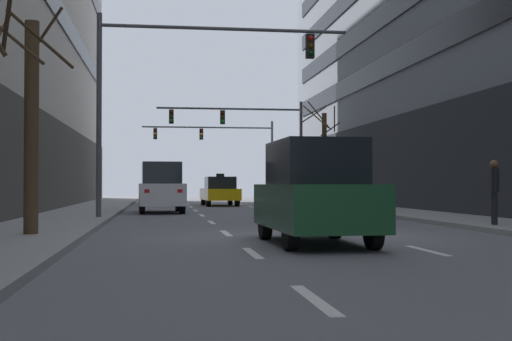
% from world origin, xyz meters
% --- Properties ---
extents(ground_plane, '(120.00, 120.00, 0.00)m').
position_xyz_m(ground_plane, '(0.00, 0.00, 0.00)').
color(ground_plane, slate).
extents(sidewalk_left, '(2.97, 80.00, 0.14)m').
position_xyz_m(sidewalk_left, '(-6.38, 0.00, 0.07)').
color(sidewalk_left, gray).
rests_on(sidewalk_left, ground).
extents(lane_stripe_l1_s2, '(0.16, 2.00, 0.01)m').
position_xyz_m(lane_stripe_l1_s2, '(-1.63, -8.00, 0.00)').
color(lane_stripe_l1_s2, silver).
rests_on(lane_stripe_l1_s2, ground).
extents(lane_stripe_l1_s3, '(0.16, 2.00, 0.01)m').
position_xyz_m(lane_stripe_l1_s3, '(-1.63, -3.00, 0.00)').
color(lane_stripe_l1_s3, silver).
rests_on(lane_stripe_l1_s3, ground).
extents(lane_stripe_l1_s4, '(0.16, 2.00, 0.01)m').
position_xyz_m(lane_stripe_l1_s4, '(-1.63, 2.00, 0.00)').
color(lane_stripe_l1_s4, silver).
rests_on(lane_stripe_l1_s4, ground).
extents(lane_stripe_l1_s5, '(0.16, 2.00, 0.01)m').
position_xyz_m(lane_stripe_l1_s5, '(-1.63, 7.00, 0.00)').
color(lane_stripe_l1_s5, silver).
rests_on(lane_stripe_l1_s5, ground).
extents(lane_stripe_l1_s6, '(0.16, 2.00, 0.01)m').
position_xyz_m(lane_stripe_l1_s6, '(-1.63, 12.00, 0.00)').
color(lane_stripe_l1_s6, silver).
rests_on(lane_stripe_l1_s6, ground).
extents(lane_stripe_l1_s7, '(0.16, 2.00, 0.01)m').
position_xyz_m(lane_stripe_l1_s7, '(-1.63, 17.00, 0.00)').
color(lane_stripe_l1_s7, silver).
rests_on(lane_stripe_l1_s7, ground).
extents(lane_stripe_l1_s8, '(0.16, 2.00, 0.01)m').
position_xyz_m(lane_stripe_l1_s8, '(-1.63, 22.00, 0.00)').
color(lane_stripe_l1_s8, silver).
rests_on(lane_stripe_l1_s8, ground).
extents(lane_stripe_l1_s9, '(0.16, 2.00, 0.01)m').
position_xyz_m(lane_stripe_l1_s9, '(-1.63, 27.00, 0.00)').
color(lane_stripe_l1_s9, silver).
rests_on(lane_stripe_l1_s9, ground).
extents(lane_stripe_l1_s10, '(0.16, 2.00, 0.01)m').
position_xyz_m(lane_stripe_l1_s10, '(-1.63, 32.00, 0.00)').
color(lane_stripe_l1_s10, silver).
rests_on(lane_stripe_l1_s10, ground).
extents(lane_stripe_l2_s3, '(0.16, 2.00, 0.01)m').
position_xyz_m(lane_stripe_l2_s3, '(1.63, -3.00, 0.00)').
color(lane_stripe_l2_s3, silver).
rests_on(lane_stripe_l2_s3, ground).
extents(lane_stripe_l2_s4, '(0.16, 2.00, 0.01)m').
position_xyz_m(lane_stripe_l2_s4, '(1.63, 2.00, 0.00)').
color(lane_stripe_l2_s4, silver).
rests_on(lane_stripe_l2_s4, ground).
extents(lane_stripe_l2_s5, '(0.16, 2.00, 0.01)m').
position_xyz_m(lane_stripe_l2_s5, '(1.63, 7.00, 0.00)').
color(lane_stripe_l2_s5, silver).
rests_on(lane_stripe_l2_s5, ground).
extents(lane_stripe_l2_s6, '(0.16, 2.00, 0.01)m').
position_xyz_m(lane_stripe_l2_s6, '(1.63, 12.00, 0.00)').
color(lane_stripe_l2_s6, silver).
rests_on(lane_stripe_l2_s6, ground).
extents(lane_stripe_l2_s7, '(0.16, 2.00, 0.01)m').
position_xyz_m(lane_stripe_l2_s7, '(1.63, 17.00, 0.00)').
color(lane_stripe_l2_s7, silver).
rests_on(lane_stripe_l2_s7, ground).
extents(lane_stripe_l2_s8, '(0.16, 2.00, 0.01)m').
position_xyz_m(lane_stripe_l2_s8, '(1.63, 22.00, 0.00)').
color(lane_stripe_l2_s8, silver).
rests_on(lane_stripe_l2_s8, ground).
extents(lane_stripe_l2_s9, '(0.16, 2.00, 0.01)m').
position_xyz_m(lane_stripe_l2_s9, '(1.63, 27.00, 0.00)').
color(lane_stripe_l2_s9, silver).
rests_on(lane_stripe_l2_s9, ground).
extents(lane_stripe_l2_s10, '(0.16, 2.00, 0.01)m').
position_xyz_m(lane_stripe_l2_s10, '(1.63, 32.00, 0.00)').
color(lane_stripe_l2_s10, silver).
rests_on(lane_stripe_l2_s10, ground).
extents(car_driving_0, '(1.91, 4.38, 2.10)m').
position_xyz_m(car_driving_0, '(-3.25, 27.26, 1.05)').
color(car_driving_0, black).
rests_on(car_driving_0, ground).
extents(car_driving_1, '(2.05, 4.55, 2.17)m').
position_xyz_m(car_driving_1, '(-3.23, 14.84, 1.08)').
color(car_driving_1, black).
rests_on(car_driving_1, ground).
extents(taxi_driving_2, '(2.02, 4.46, 1.82)m').
position_xyz_m(taxi_driving_2, '(0.10, 23.98, 0.81)').
color(taxi_driving_2, black).
rests_on(taxi_driving_2, ground).
extents(car_driving_3, '(1.94, 4.43, 2.13)m').
position_xyz_m(car_driving_3, '(-0.12, -1.34, 1.06)').
color(car_driving_3, black).
rests_on(car_driving_3, ground).
extents(traffic_signal_0, '(8.55, 0.35, 6.82)m').
position_xyz_m(traffic_signal_0, '(-2.81, 8.25, 4.86)').
color(traffic_signal_0, '#4C4C51').
rests_on(traffic_signal_0, sidewalk_left).
extents(traffic_signal_1, '(8.88, 0.35, 6.15)m').
position_xyz_m(traffic_signal_1, '(2.17, 26.31, 4.53)').
color(traffic_signal_1, '#4C4C51').
rests_on(traffic_signal_1, sidewalk_right).
extents(traffic_signal_2, '(10.02, 0.34, 5.96)m').
position_xyz_m(traffic_signal_2, '(1.67, 37.42, 4.42)').
color(traffic_signal_2, '#4C4C51').
rests_on(traffic_signal_2, sidewalk_right).
extents(street_tree_0, '(2.25, 2.54, 5.82)m').
position_xyz_m(street_tree_0, '(6.07, 23.52, 2.97)').
color(street_tree_0, '#4C3823').
rests_on(street_tree_0, sidewalk_right).
extents(street_tree_2, '(2.11, 2.04, 5.10)m').
position_xyz_m(street_tree_2, '(-6.10, 0.47, 2.63)').
color(street_tree_2, '#4C3823').
rests_on(street_tree_2, sidewalk_left).
extents(pedestrian_0, '(0.28, 0.52, 1.74)m').
position_xyz_m(pedestrian_0, '(5.63, 2.27, 1.16)').
color(pedestrian_0, black).
rests_on(pedestrian_0, sidewalk_right).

